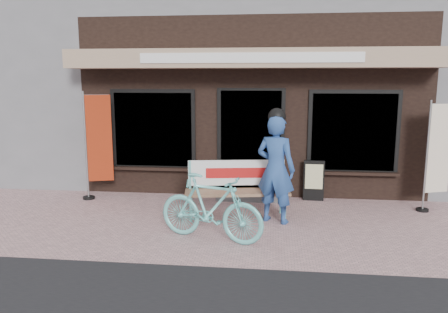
# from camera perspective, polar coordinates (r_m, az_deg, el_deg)

# --- Properties ---
(ground) EXTENTS (70.00, 70.00, 0.00)m
(ground) POSITION_cam_1_polar(r_m,az_deg,el_deg) (7.13, 2.53, -9.40)
(ground) COLOR #C69799
(ground) RESTS_ON ground
(storefront) EXTENTS (7.00, 6.77, 6.00)m
(storefront) POSITION_cam_1_polar(r_m,az_deg,el_deg) (11.69, 4.41, 13.10)
(storefront) COLOR black
(storefront) RESTS_ON ground
(bench) EXTENTS (1.85, 0.74, 0.97)m
(bench) POSITION_cam_1_polar(r_m,az_deg,el_deg) (7.61, 1.69, -3.63)
(bench) COLOR #67CAC6
(bench) RESTS_ON ground
(person) EXTENTS (0.77, 0.65, 1.92)m
(person) POSITION_cam_1_polar(r_m,az_deg,el_deg) (7.27, 6.78, -1.37)
(person) COLOR #294D8F
(person) RESTS_ON ground
(bicycle) EXTENTS (1.73, 0.96, 1.00)m
(bicycle) POSITION_cam_1_polar(r_m,az_deg,el_deg) (6.50, -1.74, -6.69)
(bicycle) COLOR #67CAC6
(bicycle) RESTS_ON ground
(nobori_red) EXTENTS (0.64, 0.31, 2.15)m
(nobori_red) POSITION_cam_1_polar(r_m,az_deg,el_deg) (8.97, -16.23, 1.56)
(nobori_red) COLOR gray
(nobori_red) RESTS_ON ground
(nobori_cream) EXTENTS (0.59, 0.31, 2.02)m
(nobori_cream) POSITION_cam_1_polar(r_m,az_deg,el_deg) (8.71, 26.04, 0.23)
(nobori_cream) COLOR gray
(nobori_cream) RESTS_ON ground
(menu_stand) EXTENTS (0.40, 0.10, 0.80)m
(menu_stand) POSITION_cam_1_polar(r_m,az_deg,el_deg) (8.78, 11.64, -3.04)
(menu_stand) COLOR black
(menu_stand) RESTS_ON ground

